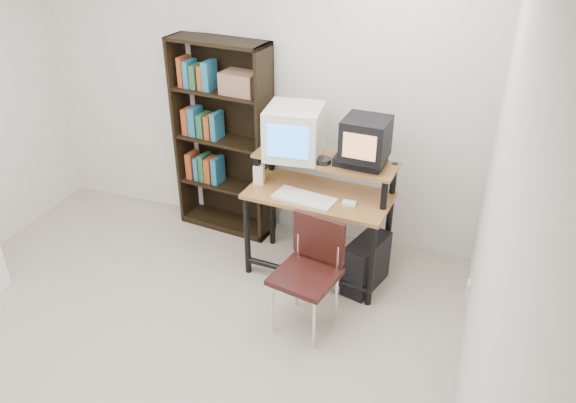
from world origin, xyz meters
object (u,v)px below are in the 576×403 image
(school_chair, at_px, (310,264))
(computer_desk, at_px, (319,199))
(crt_monitor, at_px, (294,132))
(pc_tower, at_px, (366,263))
(bookshelf, at_px, (224,136))
(crt_tv, at_px, (366,139))

(school_chair, bearing_deg, computer_desk, 113.14)
(crt_monitor, xyz_separation_m, school_chair, (0.36, -0.73, -0.66))
(computer_desk, bearing_deg, pc_tower, -5.43)
(bookshelf, bearing_deg, pc_tower, -12.50)
(school_chair, relative_size, bookshelf, 0.48)
(computer_desk, relative_size, school_chair, 1.39)
(crt_tv, xyz_separation_m, pc_tower, (0.10, -0.14, -0.99))
(computer_desk, relative_size, pc_tower, 2.56)
(crt_monitor, relative_size, school_chair, 0.55)
(pc_tower, height_order, school_chair, school_chair)
(school_chair, distance_m, bookshelf, 1.59)
(computer_desk, relative_size, crt_monitor, 2.52)
(crt_monitor, height_order, school_chair, crt_monitor)
(crt_monitor, distance_m, school_chair, 1.05)
(crt_monitor, distance_m, crt_tv, 0.56)
(crt_tv, bearing_deg, school_chair, -101.96)
(pc_tower, height_order, bookshelf, bookshelf)
(crt_tv, distance_m, school_chair, 1.00)
(pc_tower, xyz_separation_m, school_chair, (-0.30, -0.55, 0.30))
(crt_monitor, distance_m, pc_tower, 1.18)
(school_chair, bearing_deg, pc_tower, 73.80)
(crt_tv, bearing_deg, pc_tower, -49.70)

